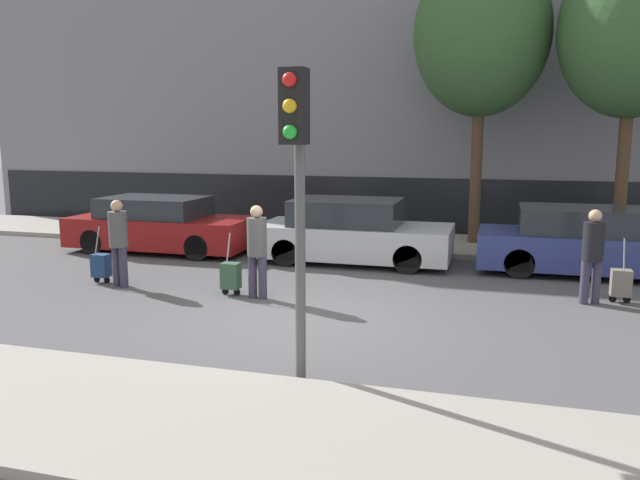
% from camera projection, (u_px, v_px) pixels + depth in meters
% --- Properties ---
extents(ground_plane, '(80.00, 80.00, 0.00)m').
position_uv_depth(ground_plane, '(301.00, 320.00, 9.63)').
color(ground_plane, '#4C4C4F').
extents(sidewalk_near, '(28.00, 2.50, 0.12)m').
position_uv_depth(sidewalk_near, '(183.00, 422.00, 6.07)').
color(sidewalk_near, gray).
rests_on(sidewalk_near, ground_plane).
extents(sidewalk_far, '(28.00, 3.00, 0.12)m').
position_uv_depth(sidewalk_far, '(383.00, 242.00, 16.26)').
color(sidewalk_far, gray).
rests_on(sidewalk_far, ground_plane).
extents(building_facade, '(28.00, 2.97, 12.35)m').
position_uv_depth(building_facade, '(409.00, 22.00, 18.70)').
color(building_facade, slate).
rests_on(building_facade, ground_plane).
extents(parked_car_0, '(4.44, 1.88, 1.33)m').
position_uv_depth(parked_car_0, '(160.00, 226.00, 15.26)').
color(parked_car_0, maroon).
rests_on(parked_car_0, ground_plane).
extents(parked_car_1, '(4.28, 1.90, 1.41)m').
position_uv_depth(parked_car_1, '(352.00, 233.00, 13.93)').
color(parked_car_1, '#B7BABF').
rests_on(parked_car_1, ground_plane).
extents(parked_car_2, '(4.37, 1.78, 1.37)m').
position_uv_depth(parked_car_2, '(586.00, 243.00, 12.71)').
color(parked_car_2, navy).
rests_on(parked_car_2, ground_plane).
extents(pedestrian_left, '(0.34, 0.34, 1.64)m').
position_uv_depth(pedestrian_left, '(118.00, 238.00, 11.60)').
color(pedestrian_left, '#383347').
rests_on(pedestrian_left, ground_plane).
extents(trolley_left, '(0.34, 0.29, 1.10)m').
position_uv_depth(trolley_left, '(101.00, 266.00, 11.99)').
color(trolley_left, navy).
rests_on(trolley_left, ground_plane).
extents(pedestrian_center, '(0.35, 0.34, 1.63)m').
position_uv_depth(pedestrian_center, '(257.00, 246.00, 10.75)').
color(pedestrian_center, '#383347').
rests_on(pedestrian_center, ground_plane).
extents(trolley_center, '(0.34, 0.29, 1.12)m').
position_uv_depth(trolley_center, '(231.00, 276.00, 11.07)').
color(trolley_center, '#335138').
rests_on(trolley_center, ground_plane).
extents(pedestrian_right, '(0.34, 0.34, 1.60)m').
position_uv_depth(pedestrian_right, '(593.00, 251.00, 10.42)').
color(pedestrian_right, '#383347').
rests_on(pedestrian_right, ground_plane).
extents(trolley_right, '(0.34, 0.29, 1.11)m').
position_uv_depth(trolley_right, '(621.00, 283.00, 10.57)').
color(trolley_right, slate).
rests_on(trolley_right, ground_plane).
extents(traffic_light, '(0.28, 0.47, 3.52)m').
position_uv_depth(traffic_light, '(296.00, 163.00, 6.78)').
color(traffic_light, '#515154').
rests_on(traffic_light, ground_plane).
extents(bare_tree_near_crossing, '(3.27, 3.27, 7.13)m').
position_uv_depth(bare_tree_near_crossing, '(482.00, 34.00, 15.05)').
color(bare_tree_near_crossing, '#4C3826').
rests_on(bare_tree_near_crossing, sidewalk_far).
extents(bare_tree_down_street, '(3.19, 3.19, 6.96)m').
position_uv_depth(bare_tree_down_street, '(634.00, 29.00, 13.59)').
color(bare_tree_down_street, '#4C3826').
rests_on(bare_tree_down_street, sidewalk_far).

